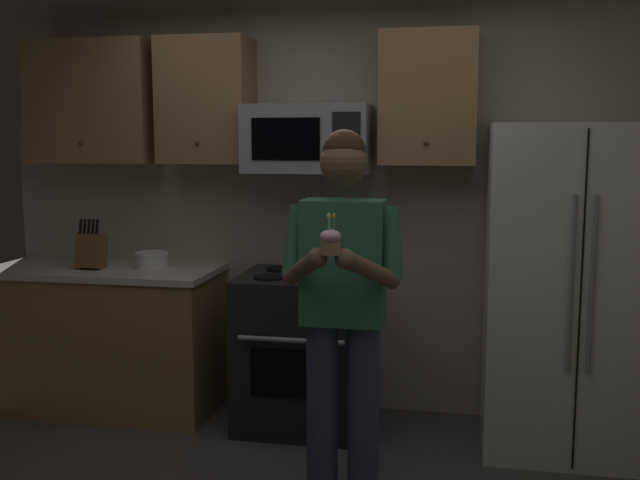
# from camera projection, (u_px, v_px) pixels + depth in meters

# --- Properties ---
(wall_back) EXTENTS (4.40, 0.10, 2.60)m
(wall_back) POSITION_uv_depth(u_px,v_px,m) (340.00, 206.00, 4.60)
(wall_back) COLOR #B7AD99
(wall_back) RESTS_ON ground
(oven_range) EXTENTS (0.76, 0.70, 0.93)m
(oven_range) POSITION_uv_depth(u_px,v_px,m) (305.00, 350.00, 4.36)
(oven_range) COLOR black
(oven_range) RESTS_ON ground
(microwave) EXTENTS (0.74, 0.41, 0.40)m
(microwave) POSITION_uv_depth(u_px,v_px,m) (308.00, 139.00, 4.31)
(microwave) COLOR #9EA0A5
(refrigerator) EXTENTS (0.90, 0.75, 1.80)m
(refrigerator) POSITION_uv_depth(u_px,v_px,m) (570.00, 289.00, 3.98)
(refrigerator) COLOR white
(refrigerator) RESTS_ON ground
(cabinet_row_upper) EXTENTS (2.78, 0.36, 0.76)m
(cabinet_row_upper) POSITION_uv_depth(u_px,v_px,m) (218.00, 101.00, 4.44)
(cabinet_row_upper) COLOR #9E7247
(counter_left) EXTENTS (1.44, 0.66, 0.92)m
(counter_left) POSITION_uv_depth(u_px,v_px,m) (107.00, 338.00, 4.63)
(counter_left) COLOR #9E7247
(counter_left) RESTS_ON ground
(knife_block) EXTENTS (0.16, 0.15, 0.32)m
(knife_block) POSITION_uv_depth(u_px,v_px,m) (91.00, 250.00, 4.52)
(knife_block) COLOR brown
(knife_block) RESTS_ON counter_left
(bowl_large_white) EXTENTS (0.21, 0.21, 0.10)m
(bowl_large_white) POSITION_uv_depth(u_px,v_px,m) (152.00, 259.00, 4.55)
(bowl_large_white) COLOR white
(bowl_large_white) RESTS_ON counter_left
(person) EXTENTS (0.60, 0.48, 1.76)m
(person) POSITION_uv_depth(u_px,v_px,m) (343.00, 295.00, 3.38)
(person) COLOR #383F59
(person) RESTS_ON ground
(cupcake) EXTENTS (0.09, 0.09, 0.17)m
(cupcake) POSITION_uv_depth(u_px,v_px,m) (330.00, 241.00, 3.02)
(cupcake) COLOR #A87F56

